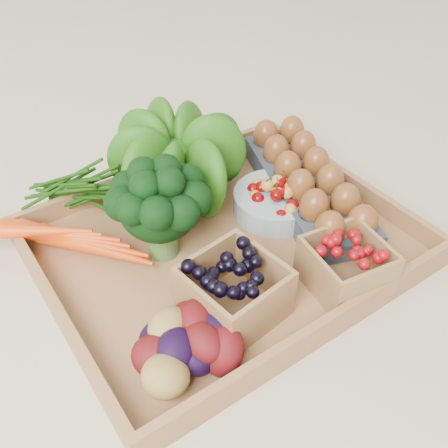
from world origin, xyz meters
TOP-DOWN VIEW (x-y plane):
  - ground at (0.00, 0.00)m, footprint 4.00×4.00m
  - tray at (0.00, 0.00)m, footprint 0.55×0.45m
  - carrots at (-0.20, 0.12)m, footprint 0.22×0.16m
  - lettuce at (0.02, 0.16)m, footprint 0.17×0.17m
  - broccoli at (-0.09, 0.04)m, footprint 0.15×0.15m
  - cherry_bowl at (0.12, 0.02)m, footprint 0.15×0.15m
  - egg_carton at (0.19, 0.02)m, footprint 0.22×0.36m
  - potatoes at (-0.16, -0.14)m, footprint 0.16×0.16m
  - punnet_blackberry at (-0.06, -0.12)m, footprint 0.13×0.13m
  - punnet_raspberry at (0.10, -0.17)m, footprint 0.12×0.12m

SIDE VIEW (x-z plane):
  - ground at x=0.00m, z-range 0.00..0.00m
  - tray at x=0.00m, z-range 0.00..0.01m
  - cherry_bowl at x=0.12m, z-range 0.01..0.05m
  - egg_carton at x=0.19m, z-range 0.01..0.05m
  - carrots at x=-0.20m, z-range 0.01..0.07m
  - punnet_raspberry at x=0.10m, z-range 0.01..0.09m
  - punnet_blackberry at x=-0.06m, z-range 0.01..0.10m
  - potatoes at x=-0.16m, z-range 0.01..0.11m
  - broccoli at x=-0.09m, z-range 0.02..0.14m
  - lettuce at x=0.02m, z-range 0.02..0.19m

